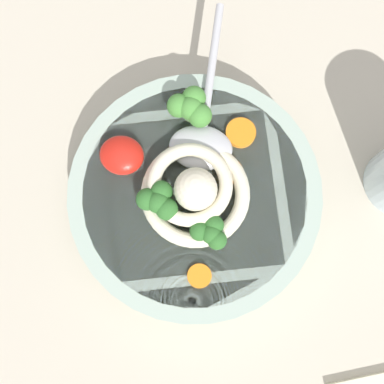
% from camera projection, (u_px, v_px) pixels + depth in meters
% --- Properties ---
extents(table_slab, '(1.29, 1.29, 0.04)m').
position_uv_depth(table_slab, '(218.00, 201.00, 0.56)').
color(table_slab, '#BCB29E').
rests_on(table_slab, ground).
extents(soup_bowl, '(0.24, 0.24, 0.05)m').
position_uv_depth(soup_bowl, '(192.00, 197.00, 0.51)').
color(soup_bowl, '#9EB2A3').
rests_on(soup_bowl, table_slab).
extents(noodle_pile, '(0.11, 0.11, 0.04)m').
position_uv_depth(noodle_pile, '(191.00, 189.00, 0.47)').
color(noodle_pile, beige).
rests_on(noodle_pile, soup_bowl).
extents(soup_spoon, '(0.07, 0.18, 0.02)m').
position_uv_depth(soup_spoon, '(200.00, 133.00, 0.49)').
color(soup_spoon, '#B7B7BC').
rests_on(soup_spoon, soup_bowl).
extents(chili_sauce_dollop, '(0.04, 0.04, 0.02)m').
position_uv_depth(chili_sauce_dollop, '(119.00, 155.00, 0.48)').
color(chili_sauce_dollop, red).
rests_on(chili_sauce_dollop, soup_bowl).
extents(broccoli_floret_left, '(0.04, 0.03, 0.03)m').
position_uv_depth(broccoli_floret_left, '(206.00, 231.00, 0.46)').
color(broccoli_floret_left, '#7A9E60').
rests_on(broccoli_floret_left, soup_bowl).
extents(broccoli_floret_front, '(0.04, 0.03, 0.03)m').
position_uv_depth(broccoli_floret_front, '(155.00, 200.00, 0.46)').
color(broccoli_floret_front, '#7A9E60').
rests_on(broccoli_floret_front, soup_bowl).
extents(broccoli_floret_far, '(0.04, 0.04, 0.04)m').
position_uv_depth(broccoli_floret_far, '(188.00, 106.00, 0.48)').
color(broccoli_floret_far, '#7A9E60').
rests_on(broccoli_floret_far, soup_bowl).
extents(carrot_slice_rear, '(0.02, 0.02, 0.00)m').
position_uv_depth(carrot_slice_rear, '(201.00, 277.00, 0.47)').
color(carrot_slice_rear, orange).
rests_on(carrot_slice_rear, soup_bowl).
extents(carrot_slice_beside_chili, '(0.03, 0.03, 0.01)m').
position_uv_depth(carrot_slice_beside_chili, '(236.00, 132.00, 0.49)').
color(carrot_slice_beside_chili, orange).
rests_on(carrot_slice_beside_chili, soup_bowl).
extents(carrot_slice_extra_a, '(0.02, 0.02, 0.01)m').
position_uv_depth(carrot_slice_extra_a, '(230.00, 171.00, 0.49)').
color(carrot_slice_extra_a, orange).
rests_on(carrot_slice_extra_a, soup_bowl).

